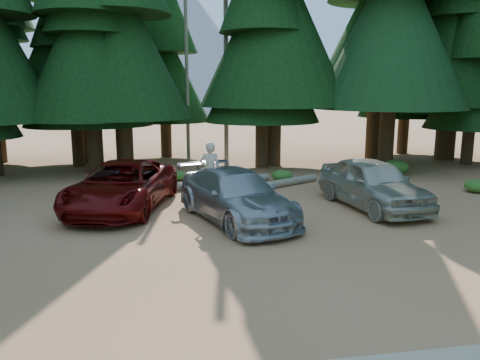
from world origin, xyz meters
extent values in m
plane|color=#9B6E42|center=(0.00, 0.00, 0.00)|extent=(160.00, 160.00, 0.00)
cylinder|color=gray|center=(0.80, 14.50, 6.00)|extent=(0.24, 0.24, 12.00)
cylinder|color=gray|center=(-1.20, 16.00, 5.00)|extent=(0.20, 0.20, 10.00)
cone|color=#93959B|center=(0.00, 85.00, 14.00)|extent=(44.00, 44.00, 28.00)
cone|color=#93959B|center=(-8.00, 95.00, 10.00)|extent=(36.00, 36.00, 20.00)
imported|color=#5C0807|center=(-4.12, 5.17, 0.82)|extent=(4.12, 6.37, 1.63)
imported|color=#A1A4A9|center=(-0.51, 3.17, 0.79)|extent=(3.76, 5.83, 1.57)
imported|color=#B1AE9D|center=(4.41, 3.92, 0.86)|extent=(2.64, 5.26, 1.72)
imported|color=beige|center=(-1.21, 4.01, 1.46)|extent=(0.75, 0.56, 1.86)
cylinder|color=white|center=(-1.21, 4.06, 2.23)|extent=(0.36, 0.36, 0.04)
cylinder|color=gray|center=(-0.20, 8.54, 0.16)|extent=(4.36, 1.83, 0.32)
cylinder|color=gray|center=(-1.56, 10.22, 0.13)|extent=(3.13, 0.41, 0.26)
cylinder|color=gray|center=(1.77, 7.58, 0.16)|extent=(4.56, 2.81, 0.32)
ellipsoid|color=#2C5D1B|center=(-4.85, 8.85, 0.29)|extent=(1.04, 1.04, 0.57)
ellipsoid|color=#2C5D1B|center=(-2.05, 10.00, 0.21)|extent=(0.76, 0.76, 0.42)
ellipsoid|color=#2C5D1B|center=(-0.59, 7.47, 0.27)|extent=(0.97, 0.97, 0.53)
ellipsoid|color=#2C5D1B|center=(-0.50, 10.00, 0.20)|extent=(0.71, 0.71, 0.39)
ellipsoid|color=#2C5D1B|center=(2.55, 9.01, 0.26)|extent=(0.94, 0.94, 0.52)
ellipsoid|color=#2C5D1B|center=(8.45, 9.89, 0.35)|extent=(1.26, 1.26, 0.69)
ellipsoid|color=#2C5D1B|center=(9.61, 5.50, 0.26)|extent=(0.93, 0.93, 0.51)
camera|label=1|loc=(-2.76, -10.88, 4.05)|focal=35.00mm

